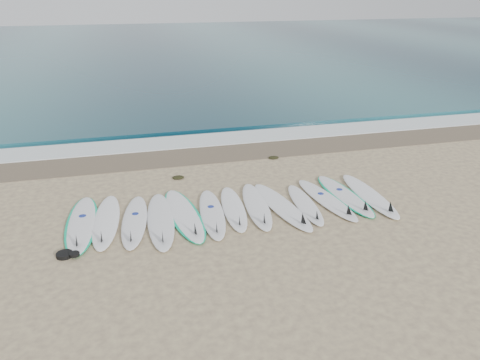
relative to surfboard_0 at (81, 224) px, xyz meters
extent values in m
plane|color=tan|center=(3.48, -0.07, -0.05)|extent=(120.00, 120.00, 0.00)
cube|color=#174754|center=(3.48, 32.43, -0.04)|extent=(120.00, 55.00, 0.03)
cube|color=brown|center=(3.48, 4.03, -0.05)|extent=(120.00, 1.80, 0.01)
cube|color=silver|center=(3.48, 5.43, -0.03)|extent=(120.00, 1.40, 0.04)
cube|color=#174754|center=(3.48, 6.93, 0.00)|extent=(120.00, 1.00, 0.10)
ellipsoid|color=white|center=(0.00, 0.05, 0.00)|extent=(0.68, 2.88, 0.09)
ellipsoid|color=#00C786|center=(0.00, 0.05, -0.01)|extent=(0.78, 2.90, 0.07)
cone|color=black|center=(-0.03, -1.00, 0.16)|extent=(0.25, 0.31, 0.30)
cylinder|color=navy|center=(0.01, 0.32, 0.04)|extent=(0.17, 0.17, 0.01)
ellipsoid|color=white|center=(0.54, 0.05, -0.01)|extent=(0.79, 2.78, 0.09)
cone|color=black|center=(0.46, -0.95, 0.15)|extent=(0.26, 0.31, 0.29)
ellipsoid|color=white|center=(1.16, -0.11, -0.01)|extent=(0.86, 2.70, 0.09)
cone|color=black|center=(1.04, -1.07, 0.15)|extent=(0.26, 0.31, 0.28)
cylinder|color=navy|center=(1.19, 0.14, 0.04)|extent=(0.17, 0.17, 0.01)
ellipsoid|color=silver|center=(1.73, -0.22, 0.00)|extent=(0.75, 2.92, 0.09)
cone|color=black|center=(1.67, -1.28, 0.16)|extent=(0.26, 0.32, 0.31)
ellipsoid|color=white|center=(2.28, -0.07, 0.00)|extent=(0.85, 2.94, 0.09)
ellipsoid|color=#00C786|center=(2.28, -0.07, -0.01)|extent=(0.96, 2.97, 0.07)
cone|color=black|center=(2.38, -1.13, 0.16)|extent=(0.27, 0.33, 0.31)
ellipsoid|color=white|center=(2.93, -0.18, -0.01)|extent=(0.79, 2.69, 0.09)
cone|color=black|center=(2.84, -1.15, 0.15)|extent=(0.25, 0.30, 0.28)
cylinder|color=navy|center=(2.95, 0.07, 0.04)|extent=(0.17, 0.17, 0.01)
ellipsoid|color=white|center=(3.48, -0.04, -0.01)|extent=(0.76, 2.55, 0.08)
cone|color=black|center=(3.40, -0.95, 0.14)|extent=(0.24, 0.29, 0.27)
ellipsoid|color=white|center=(4.06, -0.04, -0.01)|extent=(0.84, 2.72, 0.09)
cone|color=black|center=(3.95, -1.01, 0.15)|extent=(0.26, 0.31, 0.28)
ellipsoid|color=white|center=(4.63, -0.23, 0.00)|extent=(0.97, 2.92, 0.09)
cone|color=black|center=(4.76, -1.27, 0.16)|extent=(0.28, 0.33, 0.31)
ellipsoid|color=white|center=(5.22, -0.26, -0.01)|extent=(0.65, 2.39, 0.08)
cone|color=black|center=(5.16, -1.13, 0.12)|extent=(0.22, 0.26, 0.25)
ellipsoid|color=white|center=(5.83, -0.15, -0.01)|extent=(0.87, 2.71, 0.09)
cone|color=black|center=(5.95, -1.11, 0.15)|extent=(0.26, 0.31, 0.28)
cylinder|color=navy|center=(5.80, 0.11, 0.04)|extent=(0.17, 0.17, 0.01)
ellipsoid|color=white|center=(6.39, -0.03, -0.01)|extent=(0.69, 2.71, 0.09)
ellipsoid|color=#00C786|center=(6.39, -0.03, -0.01)|extent=(0.78, 2.73, 0.06)
cone|color=black|center=(6.44, -1.01, 0.15)|extent=(0.24, 0.30, 0.29)
cylinder|color=navy|center=(6.38, 0.23, 0.04)|extent=(0.16, 0.16, 0.01)
ellipsoid|color=white|center=(6.99, -0.20, -0.01)|extent=(0.66, 2.84, 0.09)
cone|color=black|center=(6.96, -1.23, 0.16)|extent=(0.25, 0.31, 0.30)
ellipsoid|color=black|center=(2.46, 2.25, -0.02)|extent=(0.33, 0.26, 0.06)
ellipsoid|color=black|center=(5.55, 3.12, -0.02)|extent=(0.33, 0.25, 0.06)
cylinder|color=black|center=(-0.26, -1.24, -0.01)|extent=(0.32, 0.32, 0.08)
cylinder|color=black|center=(-0.06, -1.34, 0.03)|extent=(0.20, 0.20, 0.06)
camera|label=1|loc=(1.09, -9.83, 4.92)|focal=35.00mm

